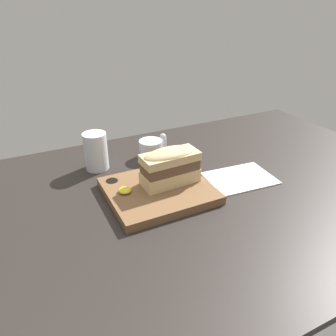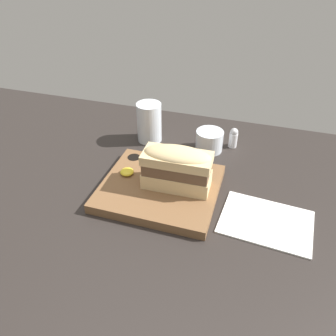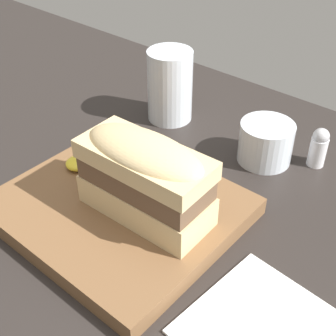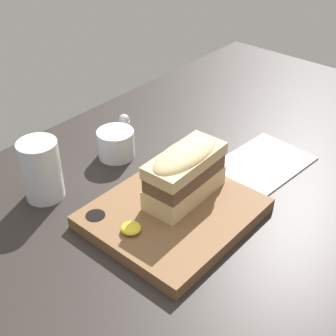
{
  "view_description": "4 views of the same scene",
  "coord_description": "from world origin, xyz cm",
  "px_view_note": "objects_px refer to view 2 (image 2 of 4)",
  "views": [
    {
      "loc": [
        -29.77,
        -69.87,
        53.55
      ],
      "look_at": [
        6.32,
        2.96,
        10.06
      ],
      "focal_mm": 35.0,
      "sensor_mm": 36.0,
      "label": 1
    },
    {
      "loc": [
        24.48,
        -57.93,
        56.63
      ],
      "look_at": [
        5.82,
        2.03,
        10.89
      ],
      "focal_mm": 35.0,
      "sensor_mm": 36.0,
      "label": 2
    },
    {
      "loc": [
        38.17,
        -27.87,
        44.56
      ],
      "look_at": [
        9.61,
        5.69,
        11.47
      ],
      "focal_mm": 50.0,
      "sensor_mm": 36.0,
      "label": 3
    },
    {
      "loc": [
        -47.6,
        -39.66,
        59.87
      ],
      "look_at": [
        4.75,
        5.71,
        11.59
      ],
      "focal_mm": 50.0,
      "sensor_mm": 36.0,
      "label": 4
    }
  ],
  "objects_px": {
    "salt_shaker": "(233,137)",
    "water_glass": "(149,125)",
    "serving_board": "(160,188)",
    "wine_glass": "(209,141)",
    "sandwich": "(177,166)",
    "napkin": "(266,221)"
  },
  "relations": [
    {
      "from": "salt_shaker",
      "to": "water_glass",
      "type": "bearing_deg",
      "value": -171.75
    },
    {
      "from": "serving_board",
      "to": "salt_shaker",
      "type": "xyz_separation_m",
      "value": [
        0.15,
        0.27,
        0.02
      ]
    },
    {
      "from": "wine_glass",
      "to": "salt_shaker",
      "type": "distance_m",
      "value": 0.08
    },
    {
      "from": "serving_board",
      "to": "wine_glass",
      "type": "distance_m",
      "value": 0.25
    },
    {
      "from": "sandwich",
      "to": "water_glass",
      "type": "height_order",
      "value": "sandwich"
    },
    {
      "from": "napkin",
      "to": "serving_board",
      "type": "bearing_deg",
      "value": 173.63
    },
    {
      "from": "water_glass",
      "to": "serving_board",
      "type": "bearing_deg",
      "value": -64.49
    },
    {
      "from": "water_glass",
      "to": "wine_glass",
      "type": "xyz_separation_m",
      "value": [
        0.19,
        -0.0,
        -0.02
      ]
    },
    {
      "from": "water_glass",
      "to": "salt_shaker",
      "type": "xyz_separation_m",
      "value": [
        0.26,
        0.04,
        -0.02
      ]
    },
    {
      "from": "sandwich",
      "to": "wine_glass",
      "type": "relative_size",
      "value": 2.06
    },
    {
      "from": "salt_shaker",
      "to": "sandwich",
      "type": "bearing_deg",
      "value": -111.33
    },
    {
      "from": "water_glass",
      "to": "napkin",
      "type": "xyz_separation_m",
      "value": [
        0.38,
        -0.27,
        -0.05
      ]
    },
    {
      "from": "water_glass",
      "to": "wine_glass",
      "type": "distance_m",
      "value": 0.19
    },
    {
      "from": "serving_board",
      "to": "napkin",
      "type": "height_order",
      "value": "serving_board"
    },
    {
      "from": "sandwich",
      "to": "wine_glass",
      "type": "xyz_separation_m",
      "value": [
        0.04,
        0.23,
        -0.06
      ]
    },
    {
      "from": "sandwich",
      "to": "napkin",
      "type": "distance_m",
      "value": 0.24
    },
    {
      "from": "salt_shaker",
      "to": "napkin",
      "type": "bearing_deg",
      "value": -68.1
    },
    {
      "from": "sandwich",
      "to": "water_glass",
      "type": "bearing_deg",
      "value": 124.04
    },
    {
      "from": "wine_glass",
      "to": "salt_shaker",
      "type": "relative_size",
      "value": 1.3
    },
    {
      "from": "napkin",
      "to": "salt_shaker",
      "type": "relative_size",
      "value": 3.43
    },
    {
      "from": "wine_glass",
      "to": "napkin",
      "type": "distance_m",
      "value": 0.33
    },
    {
      "from": "salt_shaker",
      "to": "serving_board",
      "type": "bearing_deg",
      "value": -118.12
    }
  ]
}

